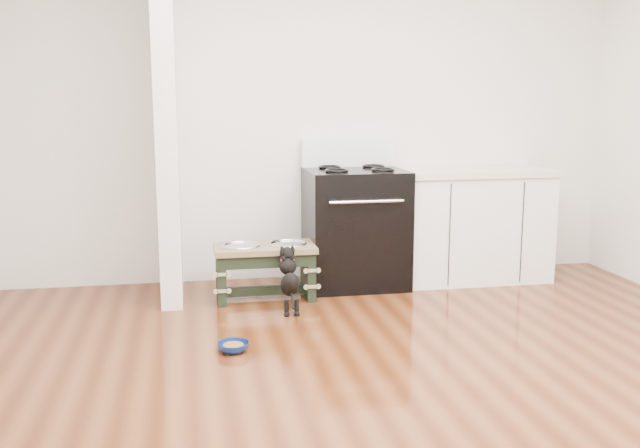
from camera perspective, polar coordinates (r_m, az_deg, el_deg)
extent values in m
plane|color=#451E0C|center=(3.70, 6.89, -13.54)|extent=(5.00, 5.00, 0.00)
plane|color=silver|center=(5.82, -0.32, 8.87)|extent=(5.00, 0.00, 5.00)
cube|color=silver|center=(5.33, -12.19, 8.52)|extent=(0.15, 0.80, 2.70)
cube|color=black|center=(5.63, 2.83, -0.31)|extent=(0.76, 0.65, 0.92)
cube|color=black|center=(5.34, 3.60, -1.54)|extent=(0.58, 0.02, 0.50)
cylinder|color=silver|center=(5.25, 3.75, 1.80)|extent=(0.56, 0.02, 0.02)
cube|color=white|center=(5.82, 2.25, 5.70)|extent=(0.76, 0.08, 0.22)
torus|color=black|center=(5.38, 1.36, 4.30)|extent=(0.18, 0.18, 0.02)
torus|color=black|center=(5.47, 5.06, 4.36)|extent=(0.18, 0.18, 0.02)
torus|color=black|center=(5.66, 0.76, 4.59)|extent=(0.18, 0.18, 0.02)
torus|color=black|center=(5.74, 4.30, 4.64)|extent=(0.18, 0.18, 0.02)
cube|color=white|center=(5.96, 11.98, -0.23)|extent=(1.20, 0.60, 0.86)
cube|color=beige|center=(5.89, 12.14, 4.13)|extent=(1.24, 0.64, 0.05)
cube|color=black|center=(5.80, 12.83, -4.38)|extent=(1.20, 0.06, 0.10)
cube|color=black|center=(5.27, -7.93, -4.20)|extent=(0.06, 0.35, 0.36)
cube|color=black|center=(5.34, -0.97, -3.92)|extent=(0.06, 0.35, 0.36)
cube|color=black|center=(5.11, -4.25, -3.02)|extent=(0.59, 0.03, 0.09)
cube|color=black|center=(5.33, -4.41, -5.33)|extent=(0.59, 0.06, 0.06)
cube|color=brown|center=(5.25, -4.46, -1.93)|extent=(0.74, 0.39, 0.04)
cylinder|color=silver|center=(5.24, -6.33, -1.97)|extent=(0.25, 0.25, 0.05)
cylinder|color=silver|center=(5.27, -2.60, -1.84)|extent=(0.25, 0.25, 0.05)
torus|color=silver|center=(5.23, -6.33, -1.71)|extent=(0.29, 0.29, 0.02)
torus|color=silver|center=(5.27, -2.60, -1.58)|extent=(0.29, 0.29, 0.02)
cylinder|color=black|center=(4.91, -2.70, -6.74)|extent=(0.03, 0.03, 0.11)
cylinder|color=black|center=(4.92, -1.87, -6.70)|extent=(0.03, 0.03, 0.11)
sphere|color=black|center=(4.91, -2.68, -7.26)|extent=(0.04, 0.04, 0.04)
sphere|color=black|center=(4.92, -1.85, -7.22)|extent=(0.04, 0.04, 0.04)
ellipsoid|color=black|center=(4.94, -2.42, -4.86)|extent=(0.13, 0.30, 0.27)
sphere|color=black|center=(5.01, -2.59, -3.40)|extent=(0.12, 0.12, 0.12)
sphere|color=black|center=(5.02, -2.65, -2.41)|extent=(0.11, 0.11, 0.11)
sphere|color=black|center=(5.09, -3.15, -2.26)|extent=(0.04, 0.04, 0.04)
sphere|color=black|center=(5.10, -2.38, -2.23)|extent=(0.04, 0.04, 0.04)
cylinder|color=black|center=(4.85, -2.21, -6.19)|extent=(0.02, 0.09, 0.10)
torus|color=#F24781|center=(5.02, -2.62, -2.90)|extent=(0.10, 0.06, 0.09)
imported|color=navy|center=(4.28, -6.95, -9.75)|extent=(0.19, 0.19, 0.06)
cylinder|color=brown|center=(4.28, -6.96, -9.70)|extent=(0.12, 0.12, 0.02)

